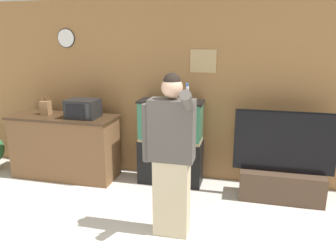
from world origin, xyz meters
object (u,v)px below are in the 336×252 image
(knife_block, at_px, (46,108))
(aquarium_on_stand, at_px, (171,143))
(counter_island, at_px, (65,146))
(tv_on_stand, at_px, (282,175))
(microwave, at_px, (83,109))
(person_standing, at_px, (171,154))

(knife_block, relative_size, aquarium_on_stand, 0.26)
(knife_block, bearing_deg, counter_island, -3.82)
(knife_block, bearing_deg, tv_on_stand, -0.43)
(counter_island, relative_size, aquarium_on_stand, 1.31)
(counter_island, distance_m, aquarium_on_stand, 1.61)
(microwave, xyz_separation_m, knife_block, (-0.63, 0.04, -0.03))
(counter_island, bearing_deg, microwave, -3.74)
(counter_island, height_order, person_standing, person_standing)
(person_standing, bearing_deg, knife_block, 152.68)
(tv_on_stand, height_order, person_standing, person_standing)
(microwave, height_order, aquarium_on_stand, aquarium_on_stand)
(microwave, bearing_deg, aquarium_on_stand, 8.28)
(microwave, height_order, tv_on_stand, microwave)
(microwave, distance_m, knife_block, 0.63)
(microwave, relative_size, knife_block, 1.41)
(counter_island, distance_m, microwave, 0.70)
(knife_block, height_order, aquarium_on_stand, knife_block)
(microwave, relative_size, person_standing, 0.25)
(counter_island, xyz_separation_m, person_standing, (1.90, -1.11, 0.43))
(aquarium_on_stand, xyz_separation_m, person_standing, (0.30, -1.27, 0.30))
(counter_island, height_order, tv_on_stand, tv_on_stand)
(knife_block, height_order, person_standing, person_standing)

